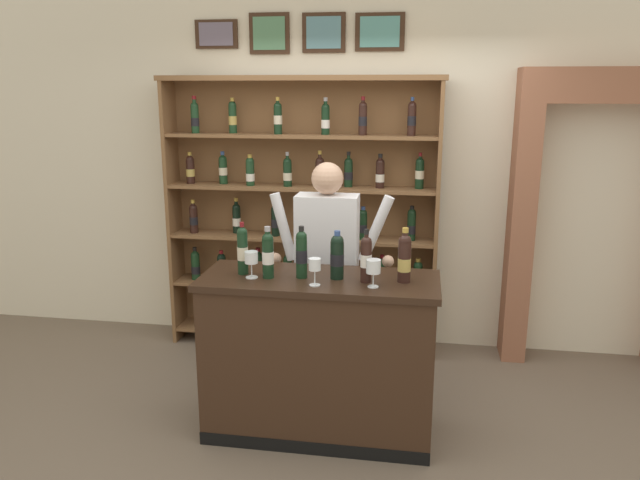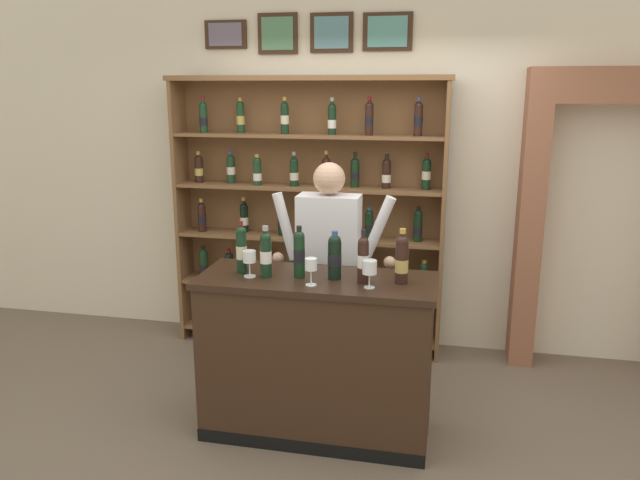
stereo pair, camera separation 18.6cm
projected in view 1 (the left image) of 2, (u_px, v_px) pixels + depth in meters
ground_plane at (336, 433)px, 3.92m from camera, size 14.00×14.00×0.02m
back_wall at (365, 130)px, 5.02m from camera, size 12.00×0.19×3.54m
wine_shelf at (302, 210)px, 5.00m from camera, size 2.22×0.31×2.20m
archway_doorway at (596, 203)px, 4.73m from camera, size 1.30×0.45×2.26m
tasting_counter at (319, 356)px, 3.81m from camera, size 1.42×0.57×1.02m
shopkeeper at (327, 254)px, 4.20m from camera, size 0.85×0.22×1.64m
tasting_bottle_riserva at (242, 250)px, 3.72m from camera, size 0.07×0.07×0.32m
tasting_bottle_brunello at (268, 254)px, 3.65m from camera, size 0.07×0.07×0.31m
tasting_bottle_chianti at (302, 253)px, 3.65m from camera, size 0.07×0.07×0.31m
tasting_bottle_super_tuscan at (337, 256)px, 3.63m from camera, size 0.08×0.08×0.29m
tasting_bottle_bianco at (366, 258)px, 3.57m from camera, size 0.07×0.07×0.31m
tasting_bottle_vin_santo at (405, 257)px, 3.58m from camera, size 0.08×0.08×0.32m
wine_glass_left at (373, 268)px, 3.48m from camera, size 0.08×0.08×0.16m
wine_glass_spare at (251, 259)px, 3.66m from camera, size 0.08×0.08×0.16m
wine_glass_center at (315, 266)px, 3.51m from camera, size 0.07×0.07×0.16m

